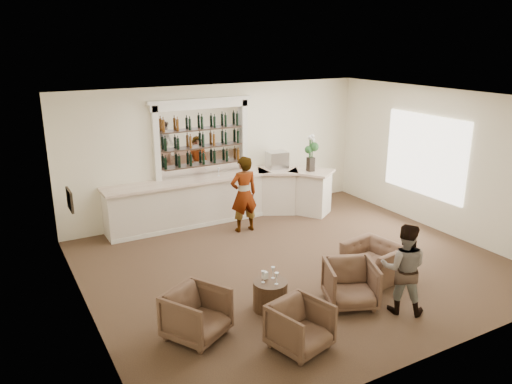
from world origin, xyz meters
TOP-DOWN VIEW (x-y plane):
  - ground at (0.00, 0.00)m, footprint 8.00×8.00m
  - room_shell at (0.16, 0.71)m, footprint 8.04×7.02m
  - bar_counter at (-0.16, 3.00)m, footprint 5.72×1.80m
  - back_bar_alcove at (-0.50, 3.41)m, footprint 2.64×0.25m
  - cocktail_table at (-1.32, -1.24)m, footprint 0.58×0.58m
  - sommelier at (-0.04, 2.12)m, footprint 0.68×0.47m
  - guest at (0.54, -2.36)m, footprint 0.95×0.94m
  - armchair_left at (-2.71, -1.41)m, footprint 1.13×1.14m
  - armchair_center at (-1.51, -2.42)m, footprint 0.94×0.96m
  - armchair_right at (-0.06, -1.78)m, footprint 1.09×1.10m
  - armchair_far at (1.00, -1.19)m, footprint 1.05×1.15m
  - espresso_machine at (1.40, 3.02)m, footprint 0.54×0.47m
  - flower_vase at (1.99, 2.35)m, footprint 0.25×0.25m
  - wine_glass_bar_left at (-0.23, 3.07)m, footprint 0.07×0.07m
  - wine_glass_bar_right at (0.47, 2.94)m, footprint 0.07×0.07m
  - wine_glass_tbl_a at (-1.44, -1.21)m, footprint 0.07×0.07m
  - wine_glass_tbl_b at (-1.22, -1.16)m, footprint 0.07×0.07m
  - wine_glass_tbl_c at (-1.28, -1.37)m, footprint 0.07×0.07m
  - napkin_holder at (-1.34, -1.10)m, footprint 0.08×0.08m

SIDE VIEW (x-z plane):
  - ground at x=0.00m, z-range 0.00..0.00m
  - cocktail_table at x=-1.32m, z-range 0.00..0.50m
  - armchair_far at x=1.00m, z-range 0.00..0.66m
  - armchair_center at x=-1.51m, z-range 0.00..0.72m
  - armchair_left at x=-2.71m, z-range 0.00..0.77m
  - armchair_right at x=-0.06m, z-range 0.00..0.77m
  - napkin_holder at x=-1.34m, z-range 0.50..0.62m
  - bar_counter at x=-0.16m, z-range 0.00..1.14m
  - wine_glass_tbl_a at x=-1.44m, z-range 0.50..0.71m
  - wine_glass_tbl_b at x=-1.22m, z-range 0.50..0.71m
  - wine_glass_tbl_c at x=-1.28m, z-range 0.50..0.71m
  - guest at x=0.54m, z-range 0.00..1.54m
  - sommelier at x=-0.04m, z-range 0.00..1.80m
  - wine_glass_bar_left at x=-0.23m, z-range 1.14..1.35m
  - wine_glass_bar_right at x=0.47m, z-range 1.14..1.35m
  - espresso_machine at x=1.40m, z-range 1.14..1.58m
  - flower_vase at x=1.99m, z-range 1.20..2.14m
  - back_bar_alcove at x=-0.50m, z-range 0.53..3.53m
  - room_shell at x=0.16m, z-range 0.68..4.00m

